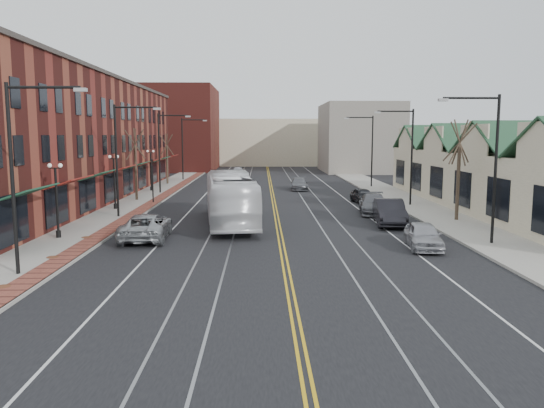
{
  "coord_description": "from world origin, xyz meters",
  "views": [
    {
      "loc": [
        -1.1,
        -22.24,
        6.03
      ],
      "look_at": [
        -0.49,
        8.49,
        2.0
      ],
      "focal_mm": 35.0,
      "sensor_mm": 36.0,
      "label": 1
    }
  ],
  "objects_px": {
    "parked_car_c": "(374,204)",
    "parked_car_d": "(363,196)",
    "transit_bus": "(230,198)",
    "parked_car_a": "(423,236)",
    "parked_car_b": "(389,212)",
    "parked_suv": "(146,227)"
  },
  "relations": [
    {
      "from": "parked_car_b",
      "to": "transit_bus",
      "type": "bearing_deg",
      "value": -176.88
    },
    {
      "from": "transit_bus",
      "to": "parked_car_c",
      "type": "bearing_deg",
      "value": -164.03
    },
    {
      "from": "parked_car_c",
      "to": "parked_car_d",
      "type": "xyz_separation_m",
      "value": [
        0.4,
        6.39,
        -0.09
      ]
    },
    {
      "from": "parked_suv",
      "to": "parked_car_c",
      "type": "distance_m",
      "value": 18.14
    },
    {
      "from": "parked_suv",
      "to": "parked_car_b",
      "type": "xyz_separation_m",
      "value": [
        15.27,
        4.77,
        0.1
      ]
    },
    {
      "from": "transit_bus",
      "to": "parked_car_c",
      "type": "xyz_separation_m",
      "value": [
        10.71,
        4.42,
        -0.99
      ]
    },
    {
      "from": "transit_bus",
      "to": "parked_suv",
      "type": "relative_size",
      "value": 2.29
    },
    {
      "from": "parked_car_a",
      "to": "parked_car_d",
      "type": "height_order",
      "value": "parked_car_a"
    },
    {
      "from": "parked_car_b",
      "to": "parked_car_c",
      "type": "distance_m",
      "value": 5.01
    },
    {
      "from": "transit_bus",
      "to": "parked_car_a",
      "type": "distance_m",
      "value": 13.48
    },
    {
      "from": "transit_bus",
      "to": "parked_suv",
      "type": "height_order",
      "value": "transit_bus"
    },
    {
      "from": "parked_car_b",
      "to": "parked_car_d",
      "type": "bearing_deg",
      "value": 94.28
    },
    {
      "from": "parked_car_c",
      "to": "parked_car_a",
      "type": "bearing_deg",
      "value": -82.38
    },
    {
      "from": "parked_car_b",
      "to": "parked_car_a",
      "type": "bearing_deg",
      "value": -83.71
    },
    {
      "from": "transit_bus",
      "to": "parked_car_c",
      "type": "relative_size",
      "value": 2.42
    },
    {
      "from": "transit_bus",
      "to": "parked_car_b",
      "type": "distance_m",
      "value": 10.77
    },
    {
      "from": "parked_suv",
      "to": "parked_car_a",
      "type": "height_order",
      "value": "parked_suv"
    },
    {
      "from": "parked_suv",
      "to": "parked_car_d",
      "type": "bearing_deg",
      "value": -136.74
    },
    {
      "from": "transit_bus",
      "to": "parked_car_a",
      "type": "bearing_deg",
      "value": 136.45
    },
    {
      "from": "parked_car_a",
      "to": "parked_car_b",
      "type": "xyz_separation_m",
      "value": [
        0.0,
        7.52,
        0.15
      ]
    },
    {
      "from": "transit_bus",
      "to": "parked_suv",
      "type": "distance_m",
      "value": 7.11
    },
    {
      "from": "parked_car_c",
      "to": "parked_car_d",
      "type": "distance_m",
      "value": 6.4
    }
  ]
}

